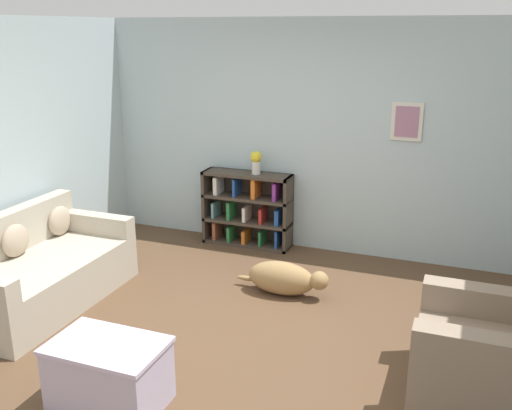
# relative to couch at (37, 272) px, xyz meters

# --- Properties ---
(ground_plane) EXTENTS (14.00, 14.00, 0.00)m
(ground_plane) POSITION_rel_couch_xyz_m (2.01, 0.07, -0.31)
(ground_plane) COLOR brown
(wall_back) EXTENTS (5.60, 0.13, 2.60)m
(wall_back) POSITION_rel_couch_xyz_m (2.02, 2.32, 1.00)
(wall_back) COLOR silver
(wall_back) RESTS_ON ground_plane
(couch) EXTENTS (0.92, 1.78, 0.84)m
(couch) POSITION_rel_couch_xyz_m (0.00, 0.00, 0.00)
(couch) COLOR #B7AD99
(couch) RESTS_ON ground_plane
(bookshelf) EXTENTS (1.05, 0.30, 0.88)m
(bookshelf) POSITION_rel_couch_xyz_m (1.28, 2.12, 0.13)
(bookshelf) COLOR #42382D
(bookshelf) RESTS_ON ground_plane
(recliner_chair) EXTENTS (0.95, 0.91, 1.04)m
(recliner_chair) POSITION_rel_couch_xyz_m (3.98, -0.05, 0.05)
(recliner_chair) COLOR gray
(recliner_chair) RESTS_ON ground_plane
(coffee_table) EXTENTS (0.78, 0.50, 0.47)m
(coffee_table) POSITION_rel_couch_xyz_m (1.52, -1.05, -0.06)
(coffee_table) COLOR #BCB2D1
(coffee_table) RESTS_ON ground_plane
(dog) EXTENTS (0.95, 0.30, 0.33)m
(dog) POSITION_rel_couch_xyz_m (2.11, 0.98, -0.14)
(dog) COLOR #9E7A4C
(dog) RESTS_ON ground_plane
(vase) EXTENTS (0.13, 0.13, 0.27)m
(vase) POSITION_rel_couch_xyz_m (1.39, 2.10, 0.72)
(vase) COLOR silver
(vase) RESTS_ON bookshelf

